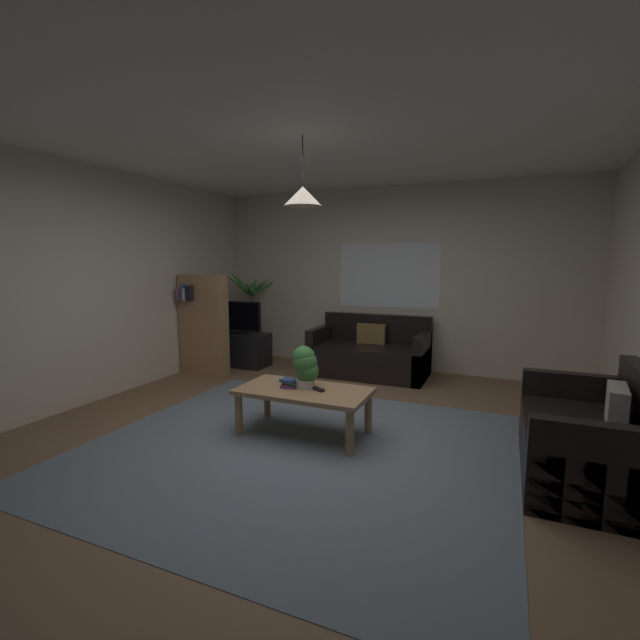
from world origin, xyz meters
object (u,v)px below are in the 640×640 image
object	(u,v)px
couch_under_window	(370,355)
bookshelf_corner	(203,324)
book_on_table_0	(289,386)
pendant_lamp	(303,196)
couch_right_side	(592,443)
potted_palm_corner	(251,319)
coffee_table	(304,396)
remote_on_table_0	(317,389)
book_on_table_1	(290,383)
tv_stand	(240,349)
tv	(238,317)
potted_plant_on_table	(305,365)
book_on_table_2	(289,380)

from	to	relation	value
couch_under_window	bookshelf_corner	size ratio (longest dim) A/B	1.14
book_on_table_0	pendant_lamp	world-z (taller)	pendant_lamp
couch_right_side	potted_palm_corner	size ratio (longest dim) A/B	0.96
coffee_table	remote_on_table_0	world-z (taller)	remote_on_table_0
book_on_table_1	tv_stand	world-z (taller)	tv_stand
tv	coffee_table	bearing A→B (deg)	-44.35
bookshelf_corner	potted_plant_on_table	bearing A→B (deg)	-31.48
pendant_lamp	coffee_table	bearing A→B (deg)	153.43
book_on_table_1	book_on_table_2	world-z (taller)	book_on_table_2
potted_plant_on_table	pendant_lamp	distance (m)	1.51
potted_plant_on_table	tv_stand	size ratio (longest dim) A/B	0.43
remote_on_table_0	pendant_lamp	size ratio (longest dim) A/B	0.27
potted_palm_corner	coffee_table	bearing A→B (deg)	-49.45
book_on_table_2	book_on_table_0	bearing A→B (deg)	-39.92
coffee_table	tv	world-z (taller)	tv
potted_palm_corner	bookshelf_corner	xyz separation A→B (m)	(-0.14, -1.04, 0.05)
tv_stand	pendant_lamp	world-z (taller)	pendant_lamp
remote_on_table_0	book_on_table_1	bearing A→B (deg)	-54.56
book_on_table_1	bookshelf_corner	bearing A→B (deg)	145.80
potted_plant_on_table	bookshelf_corner	distance (m)	2.62
couch_right_side	tv	distance (m)	4.79
couch_under_window	potted_plant_on_table	bearing A→B (deg)	-88.57
bookshelf_corner	remote_on_table_0	bearing A→B (deg)	-30.65
couch_under_window	tv_stand	world-z (taller)	couch_under_window
bookshelf_corner	book_on_table_0	bearing A→B (deg)	-34.34
remote_on_table_0	bookshelf_corner	world-z (taller)	bookshelf_corner
couch_right_side	remote_on_table_0	distance (m)	2.17
coffee_table	book_on_table_1	distance (m)	0.17
potted_palm_corner	bookshelf_corner	size ratio (longest dim) A/B	1.04
book_on_table_2	potted_plant_on_table	xyz separation A→B (m)	(0.14, 0.06, 0.14)
tv_stand	book_on_table_0	bearing A→B (deg)	-46.89
couch_right_side	bookshelf_corner	xyz separation A→B (m)	(-4.54, 1.35, 0.44)
bookshelf_corner	pendant_lamp	xyz separation A→B (m)	(2.25, -1.43, 1.43)
couch_right_side	book_on_table_2	size ratio (longest dim) A/B	10.01
tv	pendant_lamp	distance (m)	3.20
coffee_table	potted_palm_corner	world-z (taller)	potted_palm_corner
tv	potted_palm_corner	size ratio (longest dim) A/B	0.54
potted_plant_on_table	pendant_lamp	xyz separation A→B (m)	(0.01, -0.06, 1.51)
book_on_table_1	book_on_table_2	xyz separation A→B (m)	(-0.01, 0.00, 0.03)
book_on_table_1	pendant_lamp	size ratio (longest dim) A/B	0.23
couch_under_window	remote_on_table_0	world-z (taller)	couch_under_window
tv	book_on_table_2	bearing A→B (deg)	-46.60
tv	bookshelf_corner	bearing A→B (deg)	-107.44
coffee_table	book_on_table_2	size ratio (longest dim) A/B	8.60
couch_right_side	tv_stand	bearing A→B (deg)	-114.27
book_on_table_0	bookshelf_corner	world-z (taller)	bookshelf_corner
bookshelf_corner	book_on_table_2	bearing A→B (deg)	-34.33
book_on_table_0	tv_stand	bearing A→B (deg)	133.11
couch_right_side	remote_on_table_0	xyz separation A→B (m)	(-2.16, -0.06, 0.17)
book_on_table_1	book_on_table_2	distance (m)	0.03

